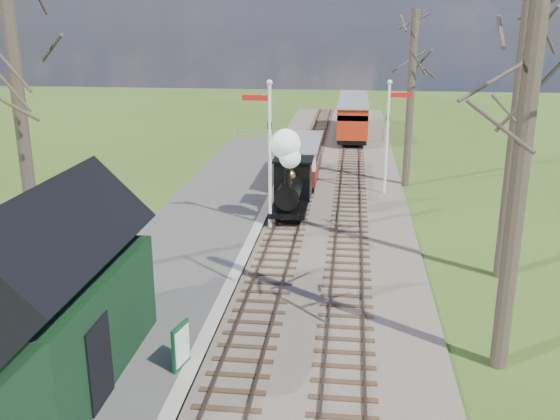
{
  "coord_description": "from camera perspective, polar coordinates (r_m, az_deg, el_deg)",
  "views": [
    {
      "loc": [
        2.59,
        -8.63,
        8.5
      ],
      "look_at": [
        -0.01,
        13.66,
        1.6
      ],
      "focal_mm": 40.0,
      "sensor_mm": 36.0,
      "label": 1
    }
  ],
  "objects": [
    {
      "name": "sign_board",
      "position": [
        15.93,
        -9.04,
        -12.16
      ],
      "size": [
        0.27,
        0.78,
        1.15
      ],
      "color": "#0D3F20",
      "rests_on": "platform"
    },
    {
      "name": "person",
      "position": [
        17.47,
        -12.92,
        -9.26
      ],
      "size": [
        0.35,
        0.51,
        1.35
      ],
      "primitive_type": "imported",
      "rotation": [
        0.0,
        0.0,
        1.62
      ],
      "color": "#1B2031",
      "rests_on": "platform"
    },
    {
      "name": "track_far",
      "position": [
        31.76,
        6.44,
        1.65
      ],
      "size": [
        1.6,
        60.0,
        0.15
      ],
      "color": "brown",
      "rests_on": "ground"
    },
    {
      "name": "bench",
      "position": [
        15.08,
        -18.61,
        -15.55
      ],
      "size": [
        0.9,
        1.51,
        0.83
      ],
      "color": "#4D361B",
      "rests_on": "platform"
    },
    {
      "name": "station_shed",
      "position": [
        15.68,
        -20.25,
        -7.47
      ],
      "size": [
        3.25,
        6.3,
        4.78
      ],
      "color": "black",
      "rests_on": "platform"
    },
    {
      "name": "semaphore_far",
      "position": [
        31.11,
        9.93,
        7.31
      ],
      "size": [
        1.22,
        0.24,
        5.72
      ],
      "color": "silver",
      "rests_on": "ground"
    },
    {
      "name": "coping_strip",
      "position": [
        24.43,
        -2.68,
        -3.02
      ],
      "size": [
        0.4,
        44.0,
        0.21
      ],
      "primitive_type": "cube",
      "color": "#B2AD9E",
      "rests_on": "ground"
    },
    {
      "name": "semaphore_near",
      "position": [
        25.33,
        -1.1,
        5.99
      ],
      "size": [
        1.22,
        0.24,
        6.22
      ],
      "color": "silver",
      "rests_on": "ground"
    },
    {
      "name": "platform",
      "position": [
        24.89,
        -7.92,
        -2.8
      ],
      "size": [
        5.0,
        44.0,
        0.2
      ],
      "primitive_type": "cube",
      "color": "#474442",
      "rests_on": "ground"
    },
    {
      "name": "ballast_bed",
      "position": [
        31.8,
        4.09,
        1.64
      ],
      "size": [
        8.0,
        60.0,
        0.1
      ],
      "primitive_type": "cube",
      "color": "brown",
      "rests_on": "ground"
    },
    {
      "name": "red_carriage_a",
      "position": [
        44.63,
        6.65,
        8.05
      ],
      "size": [
        2.18,
        5.4,
        2.3
      ],
      "color": "black",
      "rests_on": "ground"
    },
    {
      "name": "coach",
      "position": [
        33.19,
        2.03,
        4.7
      ],
      "size": [
        1.88,
        6.44,
        1.98
      ],
      "color": "black",
      "rests_on": "ground"
    },
    {
      "name": "red_carriage_b",
      "position": [
        50.07,
        6.69,
        9.03
      ],
      "size": [
        2.18,
        5.4,
        2.3
      ],
      "color": "black",
      "rests_on": "ground"
    },
    {
      "name": "distant_hills",
      "position": [
        77.08,
        5.42,
        -1.68
      ],
      "size": [
        114.4,
        48.0,
        22.02
      ],
      "color": "#385B23",
      "rests_on": "ground"
    },
    {
      "name": "locomotive",
      "position": [
        27.2,
        0.97,
        3.0
      ],
      "size": [
        1.61,
        3.76,
        4.02
      ],
      "color": "black",
      "rests_on": "ground"
    },
    {
      "name": "fence_line",
      "position": [
        45.39,
        3.69,
        6.97
      ],
      "size": [
        12.6,
        0.08,
        1.0
      ],
      "color": "slate",
      "rests_on": "ground"
    },
    {
      "name": "track_near",
      "position": [
        31.86,
        1.76,
        1.8
      ],
      "size": [
        1.6,
        60.0,
        0.15
      ],
      "color": "brown",
      "rests_on": "ground"
    },
    {
      "name": "bare_trees",
      "position": [
        19.06,
        2.79,
        7.12
      ],
      "size": [
        15.51,
        22.39,
        12.0
      ],
      "color": "#382D23",
      "rests_on": "ground"
    }
  ]
}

